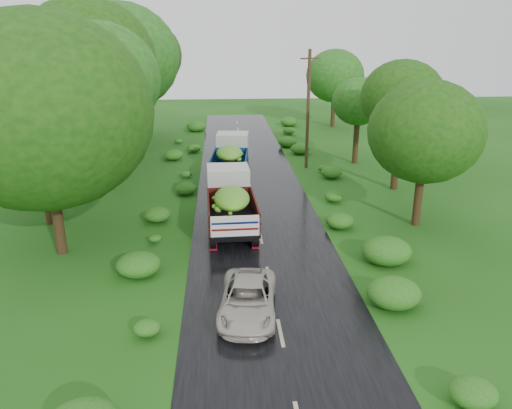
{
  "coord_description": "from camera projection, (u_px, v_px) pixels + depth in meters",
  "views": [
    {
      "loc": [
        -1.79,
        -13.83,
        9.26
      ],
      "look_at": [
        -0.23,
        7.9,
        1.7
      ],
      "focal_mm": 35.0,
      "sensor_mm": 36.0,
      "label": 1
    }
  ],
  "objects": [
    {
      "name": "trees_right",
      "position": [
        370.0,
        96.0,
        35.17
      ],
      "size": [
        5.14,
        31.0,
        7.02
      ],
      "color": "black",
      "rests_on": "ground"
    },
    {
      "name": "truck_far",
      "position": [
        231.0,
        156.0,
        33.09
      ],
      "size": [
        2.78,
        6.42,
        2.62
      ],
      "rotation": [
        0.0,
        0.0,
        -0.09
      ],
      "color": "black",
      "rests_on": "ground"
    },
    {
      "name": "car",
      "position": [
        248.0,
        299.0,
        17.1
      ],
      "size": [
        2.33,
        4.27,
        1.14
      ],
      "primitive_type": "imported",
      "rotation": [
        0.0,
        0.0,
        -0.11
      ],
      "color": "beige",
      "rests_on": "road"
    },
    {
      "name": "trees_left",
      "position": [
        99.0,
        71.0,
        33.17
      ],
      "size": [
        5.98,
        31.95,
        9.38
      ],
      "color": "black",
      "rests_on": "ground"
    },
    {
      "name": "road",
      "position": [
        266.0,
        265.0,
        20.9
      ],
      "size": [
        6.5,
        80.0,
        0.02
      ],
      "primitive_type": "cube",
      "color": "black",
      "rests_on": "ground"
    },
    {
      "name": "utility_pole",
      "position": [
        308.0,
        109.0,
        34.57
      ],
      "size": [
        1.36,
        0.65,
        8.18
      ],
      "rotation": [
        0.0,
        0.0,
        0.4
      ],
      "color": "#382616",
      "rests_on": "ground"
    },
    {
      "name": "shrubs",
      "position": [
        252.0,
        192.0,
        29.27
      ],
      "size": [
        11.9,
        44.0,
        0.7
      ],
      "color": "#165E16",
      "rests_on": "ground"
    },
    {
      "name": "road_lines",
      "position": [
        264.0,
        255.0,
        21.83
      ],
      "size": [
        0.12,
        69.6,
        0.0
      ],
      "color": "#BFB78C",
      "rests_on": "road"
    },
    {
      "name": "ground",
      "position": [
        280.0,
        333.0,
        16.19
      ],
      "size": [
        120.0,
        120.0,
        0.0
      ],
      "primitive_type": "plane",
      "color": "#19480F",
      "rests_on": "ground"
    },
    {
      "name": "truck_near",
      "position": [
        230.0,
        199.0,
        24.5
      ],
      "size": [
        2.42,
        6.32,
        2.63
      ],
      "rotation": [
        0.0,
        0.0,
        0.04
      ],
      "color": "black",
      "rests_on": "ground"
    }
  ]
}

